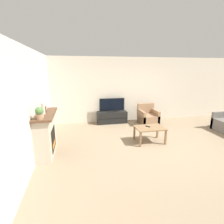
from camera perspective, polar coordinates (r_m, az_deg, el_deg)
name	(u,v)px	position (r m, az deg, el deg)	size (l,w,h in m)	color
ground_plane	(166,146)	(5.49, 17.30, -10.55)	(24.00, 24.00, 0.00)	#89755B
wall_back	(136,90)	(7.66, 7.75, 7.27)	(12.00, 0.06, 2.70)	beige
wall_left	(31,107)	(4.54, -24.84, 1.63)	(0.06, 12.00, 2.70)	beige
fireplace	(46,133)	(4.93, -20.84, -6.56)	(0.49, 1.40, 1.11)	#B7A893
mantel_vase_left	(41,114)	(4.36, -22.14, -0.64)	(0.10, 0.10, 0.18)	beige
mantel_vase_centre_left	(43,109)	(4.64, -21.56, 1.06)	(0.09, 0.09, 0.31)	beige
mantel_clock	(45,109)	(4.89, -21.02, 0.87)	(0.08, 0.11, 0.15)	brown
potted_plant	(39,113)	(4.17, -22.65, -0.16)	(0.18, 0.18, 0.29)	#936B4C
tv_stand	(112,117)	(7.31, 0.00, -1.74)	(1.23, 0.41, 0.49)	black
tv	(112,105)	(7.19, 0.01, 2.15)	(1.04, 0.18, 0.56)	black
armchair	(148,117)	(7.34, 11.59, -1.74)	(0.70, 0.76, 0.82)	#937051
coffee_table	(150,129)	(5.51, 12.22, -5.54)	(0.88, 0.62, 0.48)	brown
remote	(148,126)	(5.52, 11.63, -4.62)	(0.11, 0.15, 0.02)	black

